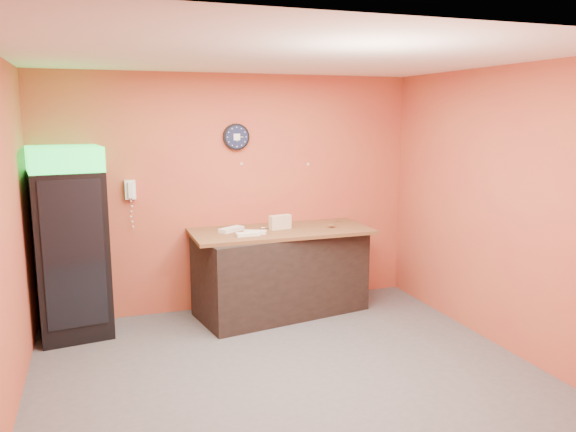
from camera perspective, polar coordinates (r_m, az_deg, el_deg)
name	(u,v)px	position (r m, az deg, el deg)	size (l,w,h in m)	color
floor	(288,374)	(5.31, 0.01, -15.72)	(4.50, 4.50, 0.00)	#47474C
back_wall	(234,193)	(6.76, -5.53, 2.34)	(4.50, 0.02, 2.80)	#B45A32
left_wall	(0,242)	(4.66, -27.20, -2.34)	(0.02, 4.00, 2.80)	#B45A32
right_wall	(502,209)	(5.97, 20.88, 0.67)	(0.02, 4.00, 2.80)	#B45A32
ceiling	(288,56)	(4.80, 0.01, 15.95)	(4.50, 4.00, 0.02)	white
beverage_cooler	(69,246)	(6.27, -21.32, -2.83)	(0.79, 0.80, 2.01)	black
prep_counter	(281,273)	(6.66, -0.72, -5.78)	(1.94, 0.86, 0.97)	black
wall_clock	(236,137)	(6.68, -5.28, 8.01)	(0.31, 0.06, 0.31)	black
wall_phone	(130,190)	(6.52, -15.74, 2.59)	(0.12, 0.10, 0.22)	white
butcher_paper	(281,231)	(6.54, -0.73, -1.52)	(2.08, 0.94, 0.04)	brown
sub_roll_stack	(280,222)	(6.53, -0.81, -0.63)	(0.27, 0.14, 0.16)	beige
wrapped_sandwich_left	(248,234)	(6.19, -4.11, -1.85)	(0.26, 0.10, 0.04)	white
wrapped_sandwich_mid	(255,232)	(6.30, -3.36, -1.64)	(0.25, 0.10, 0.04)	white
wrapped_sandwich_right	(231,229)	(6.45, -5.77, -1.36)	(0.31, 0.12, 0.04)	white
kitchen_tool	(274,225)	(6.60, -1.41, -0.97)	(0.06, 0.06, 0.06)	silver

